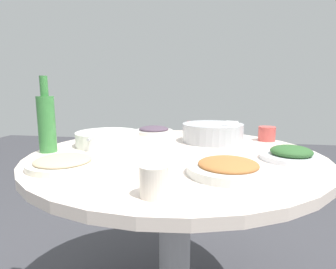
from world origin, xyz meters
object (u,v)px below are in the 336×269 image
object	(u,v)px
round_dining_table	(175,185)
tea_cup_side	(267,134)
dish_tofu_braise	(228,168)
tea_cup_far	(154,181)
green_bottle	(47,122)
soup_bowl	(108,139)
rice_bowl	(213,132)
tea_cup_near	(193,127)
dish_greens	(291,154)
dish_eggplant	(154,130)
dish_noodles	(63,163)

from	to	relation	value
round_dining_table	tea_cup_side	world-z (taller)	tea_cup_side
dish_tofu_braise	tea_cup_far	world-z (taller)	tea_cup_far
tea_cup_far	green_bottle	bearing A→B (deg)	-36.41
soup_bowl	tea_cup_side	bearing A→B (deg)	-162.91
rice_bowl	tea_cup_near	bearing A→B (deg)	-63.87
soup_bowl	tea_cup_far	xyz separation A→B (m)	(-0.32, 0.53, 0.01)
tea_cup_far	tea_cup_side	bearing A→B (deg)	-117.02
green_bottle	tea_cup_far	world-z (taller)	green_bottle
tea_cup_near	tea_cup_far	xyz separation A→B (m)	(0.02, 0.90, 0.00)
dish_tofu_braise	soup_bowl	bearing A→B (deg)	-33.60
dish_greens	dish_eggplant	distance (m)	0.74
dish_greens	tea_cup_side	distance (m)	0.34
tea_cup_side	tea_cup_near	bearing A→B (deg)	-23.86
dish_tofu_braise	dish_eggplant	bearing A→B (deg)	-60.86
dish_greens	tea_cup_side	xyz separation A→B (m)	(0.02, -0.34, 0.01)
soup_bowl	tea_cup_near	distance (m)	0.51
soup_bowl	dish_tofu_braise	world-z (taller)	soup_bowl
dish_tofu_braise	tea_cup_far	xyz separation A→B (m)	(0.18, 0.20, 0.02)
soup_bowl	dish_greens	bearing A→B (deg)	169.97
soup_bowl	dish_greens	distance (m)	0.73
dish_eggplant	tea_cup_far	bearing A→B (deg)	102.38
round_dining_table	dish_eggplant	xyz separation A→B (m)	(0.17, -0.40, 0.15)
soup_bowl	tea_cup_near	bearing A→B (deg)	-132.62
soup_bowl	dish_eggplant	size ratio (longest dim) A/B	1.45
tea_cup_far	dish_eggplant	bearing A→B (deg)	-77.62
rice_bowl	soup_bowl	bearing A→B (deg)	19.22
tea_cup_side	dish_greens	bearing A→B (deg)	93.57
round_dining_table	dish_tofu_braise	world-z (taller)	dish_tofu_braise
green_bottle	tea_cup_side	bearing A→B (deg)	-157.09
round_dining_table	tea_cup_far	bearing A→B (deg)	91.71
rice_bowl	tea_cup_side	world-z (taller)	rice_bowl
dish_noodles	dish_eggplant	size ratio (longest dim) A/B	1.08
dish_tofu_braise	tea_cup_side	size ratio (longest dim) A/B	3.10
tea_cup_far	tea_cup_side	distance (m)	0.84
dish_noodles	round_dining_table	bearing A→B (deg)	-140.53
dish_noodles	tea_cup_near	xyz separation A→B (m)	(-0.36, -0.72, 0.02)
round_dining_table	dish_noodles	bearing A→B (deg)	39.47
tea_cup_near	dish_greens	bearing A→B (deg)	127.07
dish_eggplant	dish_greens	bearing A→B (deg)	142.66
dish_greens	dish_tofu_braise	bearing A→B (deg)	42.15
round_dining_table	dish_greens	size ratio (longest dim) A/B	5.27
rice_bowl	dish_noodles	bearing A→B (deg)	47.53
rice_bowl	dish_eggplant	size ratio (longest dim) A/B	1.36
round_dining_table	tea_cup_side	bearing A→B (deg)	-142.69
dish_greens	dish_eggplant	size ratio (longest dim) A/B	1.02
dish_eggplant	green_bottle	xyz separation A→B (m)	(0.32, 0.48, 0.10)
dish_tofu_braise	tea_cup_far	bearing A→B (deg)	48.27
dish_greens	tea_cup_far	bearing A→B (deg)	45.01
dish_noodles	dish_greens	size ratio (longest dim) A/B	1.05
round_dining_table	soup_bowl	bearing A→B (deg)	-15.25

